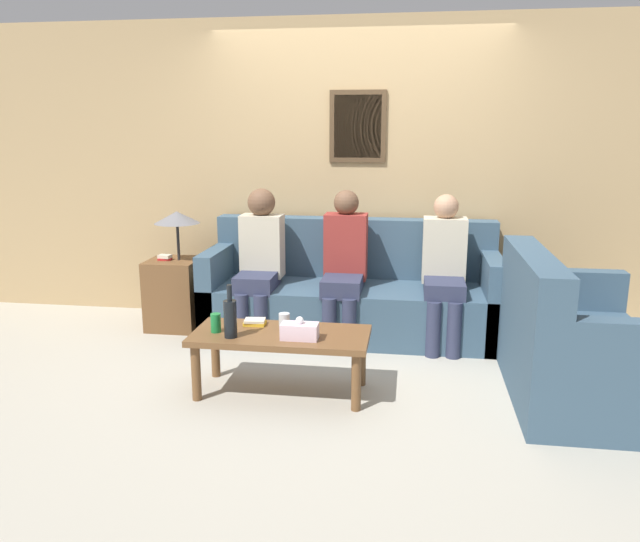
# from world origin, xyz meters

# --- Properties ---
(ground_plane) EXTENTS (16.00, 16.00, 0.00)m
(ground_plane) POSITION_xyz_m (0.00, 0.00, 0.00)
(ground_plane) COLOR #ADA899
(wall_back) EXTENTS (9.00, 0.08, 2.60)m
(wall_back) POSITION_xyz_m (0.00, 0.95, 1.30)
(wall_back) COLOR tan
(wall_back) RESTS_ON ground_plane
(couch_main) EXTENTS (2.39, 0.84, 0.94)m
(couch_main) POSITION_xyz_m (0.00, 0.51, 0.32)
(couch_main) COLOR #385166
(couch_main) RESTS_ON ground_plane
(couch_side) EXTENTS (0.84, 1.33, 0.94)m
(couch_side) POSITION_xyz_m (1.51, -0.59, 0.32)
(couch_side) COLOR #385166
(couch_side) RESTS_ON ground_plane
(coffee_table) EXTENTS (1.13, 0.51, 0.41)m
(coffee_table) POSITION_xyz_m (-0.33, -0.77, 0.35)
(coffee_table) COLOR brown
(coffee_table) RESTS_ON ground_plane
(side_table_with_lamp) EXTENTS (0.46, 0.43, 1.01)m
(side_table_with_lamp) POSITION_xyz_m (-1.51, 0.43, 0.38)
(side_table_with_lamp) COLOR brown
(side_table_with_lamp) RESTS_ON ground_plane
(wine_bottle) EXTENTS (0.08, 0.08, 0.34)m
(wine_bottle) POSITION_xyz_m (-0.62, -0.90, 0.54)
(wine_bottle) COLOR black
(wine_bottle) RESTS_ON coffee_table
(drinking_glass) EXTENTS (0.07, 0.07, 0.09)m
(drinking_glass) POSITION_xyz_m (-0.33, -0.64, 0.45)
(drinking_glass) COLOR silver
(drinking_glass) RESTS_ON coffee_table
(book_stack) EXTENTS (0.14, 0.12, 0.04)m
(book_stack) POSITION_xyz_m (-0.53, -0.64, 0.43)
(book_stack) COLOR gold
(book_stack) RESTS_ON coffee_table
(soda_can) EXTENTS (0.07, 0.07, 0.12)m
(soda_can) POSITION_xyz_m (-0.74, -0.82, 0.47)
(soda_can) COLOR #197A38
(soda_can) RESTS_ON coffee_table
(tissue_box) EXTENTS (0.23, 0.12, 0.15)m
(tissue_box) POSITION_xyz_m (-0.19, -0.87, 0.46)
(tissue_box) COLOR silver
(tissue_box) RESTS_ON coffee_table
(person_left) EXTENTS (0.34, 0.57, 1.21)m
(person_left) POSITION_xyz_m (-0.74, 0.34, 0.66)
(person_left) COLOR #2D334C
(person_left) RESTS_ON ground_plane
(person_middle) EXTENTS (0.34, 0.60, 1.21)m
(person_middle) POSITION_xyz_m (-0.04, 0.34, 0.65)
(person_middle) COLOR #2D334C
(person_middle) RESTS_ON ground_plane
(person_right) EXTENTS (0.34, 0.61, 1.18)m
(person_right) POSITION_xyz_m (0.74, 0.36, 0.64)
(person_right) COLOR #2D334C
(person_right) RESTS_ON ground_plane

